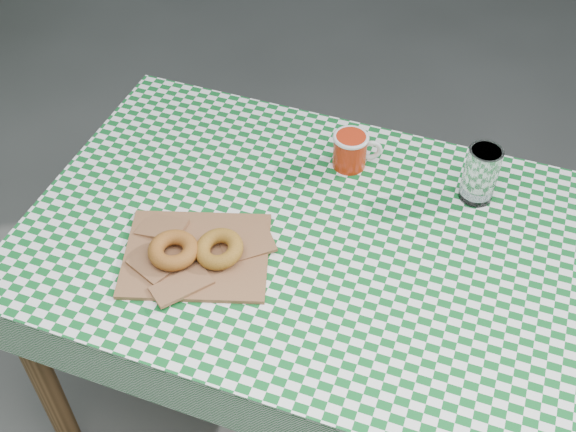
# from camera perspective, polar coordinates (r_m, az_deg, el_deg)

# --- Properties ---
(ground) EXTENTS (60.00, 60.00, 0.00)m
(ground) POSITION_cam_1_polar(r_m,az_deg,el_deg) (2.28, 4.73, -12.21)
(ground) COLOR #4F4F4A
(ground) RESTS_ON ground
(table) EXTENTS (1.33, 0.97, 0.75)m
(table) POSITION_cam_1_polar(r_m,az_deg,el_deg) (1.90, 1.34, -9.31)
(table) COLOR #53361C
(table) RESTS_ON ground
(tablecloth) EXTENTS (1.35, 0.99, 0.01)m
(tablecloth) POSITION_cam_1_polar(r_m,az_deg,el_deg) (1.60, 1.57, -1.58)
(tablecloth) COLOR #0E5C22
(tablecloth) RESTS_ON table
(paper_bag) EXTENTS (0.39, 0.36, 0.02)m
(paper_bag) POSITION_cam_1_polar(r_m,az_deg,el_deg) (1.56, -7.31, -3.02)
(paper_bag) COLOR #946740
(paper_bag) RESTS_ON tablecloth
(bagel_front) EXTENTS (0.12, 0.12, 0.03)m
(bagel_front) POSITION_cam_1_polar(r_m,az_deg,el_deg) (1.54, -9.13, -2.70)
(bagel_front) COLOR #98571F
(bagel_front) RESTS_ON paper_bag
(bagel_back) EXTENTS (0.14, 0.14, 0.03)m
(bagel_back) POSITION_cam_1_polar(r_m,az_deg,el_deg) (1.53, -5.52, -2.63)
(bagel_back) COLOR #A46922
(bagel_back) RESTS_ON paper_bag
(coffee_mug) EXTENTS (0.22, 0.22, 0.09)m
(coffee_mug) POSITION_cam_1_polar(r_m,az_deg,el_deg) (1.74, 4.96, 5.21)
(coffee_mug) COLOR #AD240B
(coffee_mug) RESTS_ON tablecloth
(drinking_glass) EXTENTS (0.08, 0.08, 0.14)m
(drinking_glass) POSITION_cam_1_polar(r_m,az_deg,el_deg) (1.69, 15.10, 3.24)
(drinking_glass) COLOR white
(drinking_glass) RESTS_ON tablecloth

